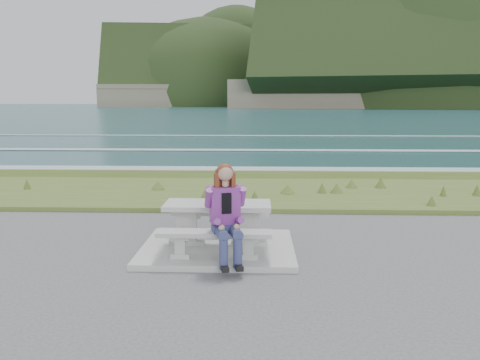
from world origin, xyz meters
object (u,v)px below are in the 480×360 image
(bench_landward, at_px, (214,237))
(bench_seaward, at_px, (221,216))
(picnic_table, at_px, (218,212))
(seated_woman, at_px, (227,227))

(bench_landward, distance_m, bench_seaward, 1.40)
(picnic_table, relative_size, bench_landward, 1.00)
(bench_seaward, bearing_deg, bench_landward, -90.00)
(bench_seaward, height_order, seated_woman, seated_woman)
(bench_landward, xyz_separation_m, bench_seaward, (0.00, 1.40, 0.00))
(picnic_table, xyz_separation_m, seated_woman, (0.21, -0.84, -0.03))
(bench_landward, xyz_separation_m, seated_woman, (0.21, -0.14, 0.21))
(bench_landward, bearing_deg, picnic_table, 90.00)
(picnic_table, height_order, seated_woman, seated_woman)
(picnic_table, height_order, bench_landward, picnic_table)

